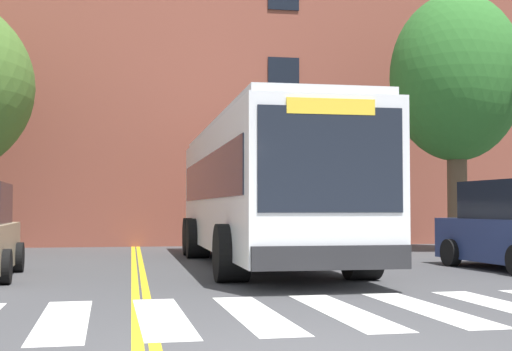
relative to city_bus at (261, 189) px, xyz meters
The scene contains 7 objects.
crosswalk 7.72m from the city_bus, 105.15° to the right, with size 15.33×3.73×0.01m.
lane_line_yellow_inner 7.51m from the city_bus, 112.75° to the left, with size 0.12×36.00×0.01m, color gold.
lane_line_yellow_outer 7.45m from the city_bus, 111.58° to the left, with size 0.12×36.00×0.01m, color gold.
city_bus is the anchor object (origin of this frame).
car_grey_behind_bus 10.49m from the city_bus, 88.73° to the left, with size 2.40×4.76×2.35m.
street_tree_curbside_large 8.45m from the city_bus, 30.55° to the left, with size 5.15×5.22×7.72m.
building_facade 13.68m from the city_bus, 103.41° to the left, with size 39.96×9.46×10.97m.
Camera 1 is at (-1.45, -5.81, 1.30)m, focal length 50.00 mm.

